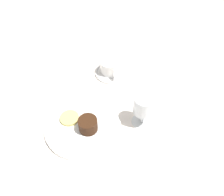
{
  "coord_description": "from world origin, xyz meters",
  "views": [
    {
      "loc": [
        0.49,
        -0.07,
        0.64
      ],
      "look_at": [
        -0.03,
        0.1,
        0.04
      ],
      "focal_mm": 35.0,
      "sensor_mm": 36.0,
      "label": 1
    }
  ],
  "objects_px": {
    "wine_glass": "(144,107)",
    "fork": "(77,90)",
    "dinner_plate": "(83,125)",
    "coffee_cup": "(111,66)",
    "dessert_cake": "(88,125)"
  },
  "relations": [
    {
      "from": "wine_glass",
      "to": "coffee_cup",
      "type": "bearing_deg",
      "value": -175.48
    },
    {
      "from": "coffee_cup",
      "to": "wine_glass",
      "type": "distance_m",
      "value": 0.29
    },
    {
      "from": "dinner_plate",
      "to": "coffee_cup",
      "type": "height_order",
      "value": "coffee_cup"
    },
    {
      "from": "fork",
      "to": "dessert_cake",
      "type": "bearing_deg",
      "value": -1.08
    },
    {
      "from": "coffee_cup",
      "to": "fork",
      "type": "relative_size",
      "value": 0.61
    },
    {
      "from": "dessert_cake",
      "to": "coffee_cup",
      "type": "bearing_deg",
      "value": 147.7
    },
    {
      "from": "coffee_cup",
      "to": "fork",
      "type": "bearing_deg",
      "value": -71.01
    },
    {
      "from": "dinner_plate",
      "to": "dessert_cake",
      "type": "relative_size",
      "value": 4.09
    },
    {
      "from": "fork",
      "to": "dessert_cake",
      "type": "xyz_separation_m",
      "value": [
        0.21,
        -0.0,
        0.04
      ]
    },
    {
      "from": "wine_glass",
      "to": "dessert_cake",
      "type": "relative_size",
      "value": 1.96
    },
    {
      "from": "coffee_cup",
      "to": "fork",
      "type": "distance_m",
      "value": 0.18
    },
    {
      "from": "wine_glass",
      "to": "fork",
      "type": "height_order",
      "value": "wine_glass"
    },
    {
      "from": "wine_glass",
      "to": "fork",
      "type": "relative_size",
      "value": 0.68
    },
    {
      "from": "dinner_plate",
      "to": "coffee_cup",
      "type": "bearing_deg",
      "value": 142.91
    },
    {
      "from": "dinner_plate",
      "to": "wine_glass",
      "type": "distance_m",
      "value": 0.22
    }
  ]
}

